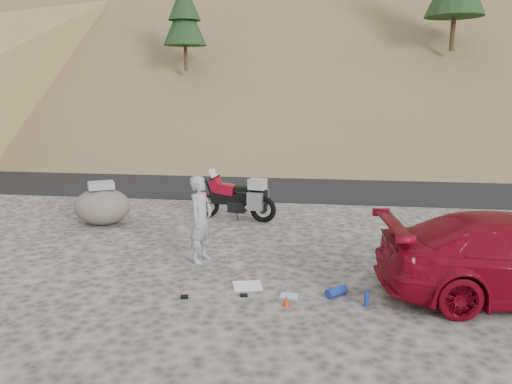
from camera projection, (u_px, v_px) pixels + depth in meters
ground at (197, 263)px, 9.91m from camera, size 140.00×140.00×0.00m
road at (257, 181)px, 18.64m from camera, size 120.00×7.00×0.05m
hillside at (301, 5)px, 47.27m from camera, size 120.00×73.00×46.72m
motorcycle at (239, 198)px, 13.07m from camera, size 2.24×0.90×1.34m
man at (202, 261)px, 10.06m from camera, size 0.58×0.73×1.74m
boulder at (102, 206)px, 12.67m from camera, size 1.73×1.59×1.11m
gear_white_cloth at (247, 286)px, 8.78m from camera, size 0.60×0.56×0.02m
gear_blue_mat at (336, 292)px, 8.35m from camera, size 0.40×0.38×0.16m
gear_bottle at (367, 299)px, 7.96m from camera, size 0.11×0.11×0.24m
gear_funnel at (286, 301)px, 7.97m from camera, size 0.17×0.17×0.18m
gear_glove_a at (244, 295)px, 8.35m from camera, size 0.14×0.12×0.04m
gear_glove_b at (184, 297)px, 8.28m from camera, size 0.15×0.12×0.04m
gear_blue_cloth at (289, 296)px, 8.36m from camera, size 0.30×0.23×0.01m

